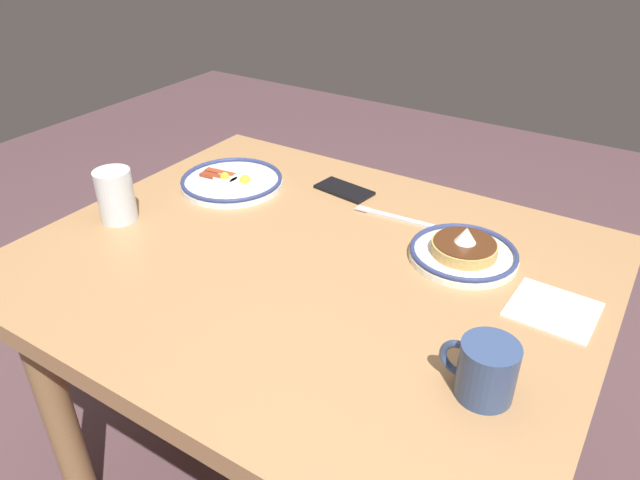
{
  "coord_description": "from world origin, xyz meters",
  "views": [
    {
      "loc": [
        -0.57,
        0.85,
        1.4
      ],
      "look_at": [
        -0.0,
        -0.03,
        0.76
      ],
      "focal_mm": 33.06,
      "sensor_mm": 36.0,
      "label": 1
    }
  ],
  "objects_px": {
    "plate_near_main": "(464,251)",
    "drinking_glass": "(116,198)",
    "fork_near": "(393,217)",
    "cell_phone": "(344,190)",
    "paper_napkin": "(553,310)",
    "plate_center_pancakes": "(232,181)",
    "coffee_mug": "(485,369)"
  },
  "relations": [
    {
      "from": "drinking_glass",
      "to": "fork_near",
      "type": "bearing_deg",
      "value": -147.02
    },
    {
      "from": "plate_near_main",
      "to": "drinking_glass",
      "type": "xyz_separation_m",
      "value": [
        0.73,
        0.27,
        0.04
      ]
    },
    {
      "from": "plate_near_main",
      "to": "paper_napkin",
      "type": "height_order",
      "value": "plate_near_main"
    },
    {
      "from": "plate_near_main",
      "to": "drinking_glass",
      "type": "relative_size",
      "value": 1.83
    },
    {
      "from": "coffee_mug",
      "to": "paper_napkin",
      "type": "relative_size",
      "value": 0.81
    },
    {
      "from": "drinking_glass",
      "to": "paper_napkin",
      "type": "relative_size",
      "value": 0.81
    },
    {
      "from": "paper_napkin",
      "to": "coffee_mug",
      "type": "bearing_deg",
      "value": 81.13
    },
    {
      "from": "drinking_glass",
      "to": "fork_near",
      "type": "xyz_separation_m",
      "value": [
        -0.53,
        -0.35,
        -0.05
      ]
    },
    {
      "from": "plate_center_pancakes",
      "to": "coffee_mug",
      "type": "relative_size",
      "value": 2.15
    },
    {
      "from": "cell_phone",
      "to": "fork_near",
      "type": "xyz_separation_m",
      "value": [
        -0.17,
        0.06,
        -0.0
      ]
    },
    {
      "from": "plate_near_main",
      "to": "cell_phone",
      "type": "relative_size",
      "value": 1.55
    },
    {
      "from": "paper_napkin",
      "to": "fork_near",
      "type": "bearing_deg",
      "value": -21.25
    },
    {
      "from": "plate_near_main",
      "to": "plate_center_pancakes",
      "type": "relative_size",
      "value": 0.86
    },
    {
      "from": "plate_near_main",
      "to": "cell_phone",
      "type": "height_order",
      "value": "plate_near_main"
    },
    {
      "from": "drinking_glass",
      "to": "cell_phone",
      "type": "relative_size",
      "value": 0.85
    },
    {
      "from": "coffee_mug",
      "to": "cell_phone",
      "type": "xyz_separation_m",
      "value": [
        0.53,
        -0.48,
        -0.04
      ]
    },
    {
      "from": "plate_center_pancakes",
      "to": "coffee_mug",
      "type": "xyz_separation_m",
      "value": [
        -0.79,
        0.35,
        0.04
      ]
    },
    {
      "from": "cell_phone",
      "to": "paper_napkin",
      "type": "xyz_separation_m",
      "value": [
        -0.57,
        0.21,
        -0.0
      ]
    },
    {
      "from": "paper_napkin",
      "to": "fork_near",
      "type": "distance_m",
      "value": 0.43
    },
    {
      "from": "fork_near",
      "to": "drinking_glass",
      "type": "bearing_deg",
      "value": 32.98
    },
    {
      "from": "drinking_glass",
      "to": "paper_napkin",
      "type": "xyz_separation_m",
      "value": [
        -0.93,
        -0.19,
        -0.05
      ]
    },
    {
      "from": "coffee_mug",
      "to": "cell_phone",
      "type": "height_order",
      "value": "coffee_mug"
    },
    {
      "from": "plate_center_pancakes",
      "to": "cell_phone",
      "type": "xyz_separation_m",
      "value": [
        -0.26,
        -0.13,
        -0.01
      ]
    },
    {
      "from": "fork_near",
      "to": "cell_phone",
      "type": "bearing_deg",
      "value": -19.11
    },
    {
      "from": "plate_near_main",
      "to": "drinking_glass",
      "type": "distance_m",
      "value": 0.78
    },
    {
      "from": "cell_phone",
      "to": "coffee_mug",
      "type": "bearing_deg",
      "value": 145.54
    },
    {
      "from": "plate_near_main",
      "to": "cell_phone",
      "type": "distance_m",
      "value": 0.39
    },
    {
      "from": "coffee_mug",
      "to": "drinking_glass",
      "type": "bearing_deg",
      "value": -4.98
    },
    {
      "from": "coffee_mug",
      "to": "paper_napkin",
      "type": "bearing_deg",
      "value": -98.87
    },
    {
      "from": "paper_napkin",
      "to": "fork_near",
      "type": "height_order",
      "value": "fork_near"
    },
    {
      "from": "plate_center_pancakes",
      "to": "coffee_mug",
      "type": "distance_m",
      "value": 0.86
    },
    {
      "from": "plate_center_pancakes",
      "to": "drinking_glass",
      "type": "bearing_deg",
      "value": 69.2
    }
  ]
}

